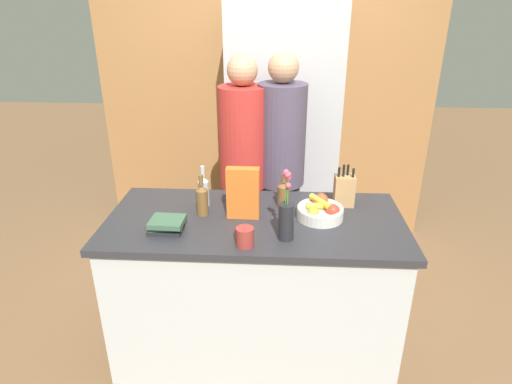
# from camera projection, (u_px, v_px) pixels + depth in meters

# --- Properties ---
(ground_plane) EXTENTS (14.00, 14.00, 0.00)m
(ground_plane) POSITION_uv_depth(u_px,v_px,m) (255.00, 342.00, 2.76)
(ground_plane) COLOR brown
(kitchen_island) EXTENTS (1.67, 0.78, 0.90)m
(kitchen_island) POSITION_uv_depth(u_px,v_px,m) (255.00, 285.00, 2.58)
(kitchen_island) COLOR silver
(kitchen_island) RESTS_ON ground_plane
(back_wall_wood) EXTENTS (2.87, 0.12, 2.60)m
(back_wall_wood) POSITION_uv_depth(u_px,v_px,m) (266.00, 92.00, 3.71)
(back_wall_wood) COLOR #9E6B3D
(back_wall_wood) RESTS_ON ground_plane
(refrigerator) EXTENTS (0.86, 0.63, 2.03)m
(refrigerator) POSITION_uv_depth(u_px,v_px,m) (283.00, 136.00, 3.49)
(refrigerator) COLOR #B7B7BC
(refrigerator) RESTS_ON ground_plane
(fruit_bowl) EXTENTS (0.26, 0.26, 0.11)m
(fruit_bowl) POSITION_uv_depth(u_px,v_px,m) (320.00, 210.00, 2.39)
(fruit_bowl) COLOR silver
(fruit_bowl) RESTS_ON kitchen_island
(knife_block) EXTENTS (0.12, 0.10, 0.26)m
(knife_block) POSITION_uv_depth(u_px,v_px,m) (344.00, 190.00, 2.53)
(knife_block) COLOR tan
(knife_block) RESTS_ON kitchen_island
(flower_vase) EXTENTS (0.08, 0.08, 0.38)m
(flower_vase) POSITION_uv_depth(u_px,v_px,m) (286.00, 217.00, 2.15)
(flower_vase) COLOR #232328
(flower_vase) RESTS_ON kitchen_island
(cereal_box) EXTENTS (0.18, 0.06, 0.29)m
(cereal_box) POSITION_uv_depth(u_px,v_px,m) (243.00, 193.00, 2.36)
(cereal_box) COLOR orange
(cereal_box) RESTS_ON kitchen_island
(coffee_mug) EXTENTS (0.11, 0.11, 0.10)m
(coffee_mug) POSITION_uv_depth(u_px,v_px,m) (244.00, 237.00, 2.11)
(coffee_mug) COLOR #99332D
(coffee_mug) RESTS_ON kitchen_island
(book_stack) EXTENTS (0.19, 0.16, 0.07)m
(book_stack) POSITION_uv_depth(u_px,v_px,m) (167.00, 225.00, 2.25)
(book_stack) COLOR #232328
(book_stack) RESTS_ON kitchen_island
(bottle_oil) EXTENTS (0.07, 0.07, 0.20)m
(bottle_oil) POSITION_uv_depth(u_px,v_px,m) (283.00, 193.00, 2.52)
(bottle_oil) COLOR brown
(bottle_oil) RESTS_ON kitchen_island
(bottle_vinegar) EXTENTS (0.07, 0.07, 0.24)m
(bottle_vinegar) POSITION_uv_depth(u_px,v_px,m) (202.00, 199.00, 2.41)
(bottle_vinegar) COLOR brown
(bottle_vinegar) RESTS_ON kitchen_island
(bottle_wine) EXTENTS (0.07, 0.07, 0.21)m
(bottle_wine) POSITION_uv_depth(u_px,v_px,m) (233.00, 188.00, 2.59)
(bottle_wine) COLOR #286633
(bottle_wine) RESTS_ON kitchen_island
(bottle_water) EXTENTS (0.07, 0.07, 0.25)m
(bottle_water) POSITION_uv_depth(u_px,v_px,m) (204.00, 190.00, 2.52)
(bottle_water) COLOR #B2BCC1
(bottle_water) RESTS_ON kitchen_island
(person_at_sink) EXTENTS (0.33, 0.33, 1.72)m
(person_at_sink) POSITION_uv_depth(u_px,v_px,m) (243.00, 165.00, 2.99)
(person_at_sink) COLOR #383842
(person_at_sink) RESTS_ON ground_plane
(person_in_blue) EXTENTS (0.33, 0.33, 1.73)m
(person_in_blue) POSITION_uv_depth(u_px,v_px,m) (281.00, 163.00, 3.00)
(person_in_blue) COLOR #383842
(person_in_blue) RESTS_ON ground_plane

